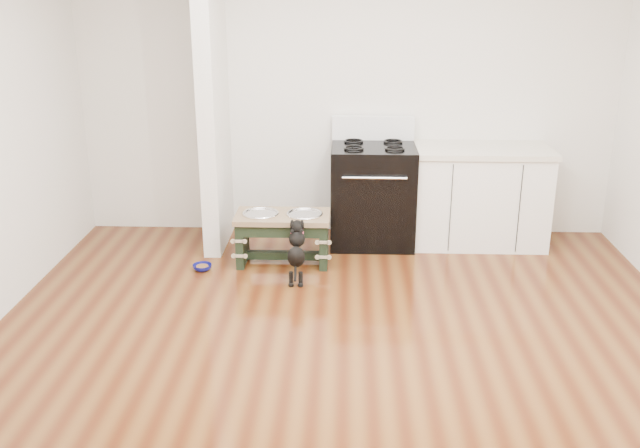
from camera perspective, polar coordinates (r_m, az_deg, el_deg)
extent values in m
plane|color=#491E0D|center=(4.77, 1.87, -10.58)|extent=(5.00, 5.00, 0.00)
plane|color=silver|center=(6.71, 2.15, 10.51)|extent=(5.00, 0.00, 5.00)
plane|color=silver|center=(1.93, 1.76, -12.74)|extent=(5.00, 0.00, 5.00)
cube|color=silver|center=(6.43, -8.56, 9.92)|extent=(0.15, 0.80, 2.70)
cube|color=black|center=(6.58, 4.23, 2.33)|extent=(0.76, 0.65, 0.92)
cube|color=black|center=(6.30, 4.30, 0.98)|extent=(0.58, 0.02, 0.50)
cylinder|color=silver|center=(6.17, 4.39, 3.69)|extent=(0.56, 0.02, 0.02)
cube|color=white|center=(6.70, 4.27, 7.68)|extent=(0.76, 0.08, 0.22)
torus|color=black|center=(6.32, 2.73, 6.08)|extent=(0.18, 0.18, 0.02)
torus|color=black|center=(6.33, 6.01, 6.02)|extent=(0.18, 0.18, 0.02)
torus|color=black|center=(6.59, 2.71, 6.63)|extent=(0.18, 0.18, 0.02)
torus|color=black|center=(6.60, 5.86, 6.58)|extent=(0.18, 0.18, 0.02)
cube|color=white|center=(6.72, 12.60, 2.00)|extent=(1.20, 0.60, 0.86)
cube|color=beige|center=(6.60, 12.88, 5.77)|extent=(1.24, 0.64, 0.05)
cube|color=black|center=(6.60, 12.74, -1.82)|extent=(1.20, 0.06, 0.10)
cube|color=black|center=(6.21, -6.23, -1.31)|extent=(0.07, 0.39, 0.40)
cube|color=black|center=(6.15, 0.32, -1.41)|extent=(0.07, 0.39, 0.40)
cube|color=black|center=(5.95, -3.14, -0.62)|extent=(0.64, 0.03, 0.10)
cube|color=black|center=(6.22, -2.95, -2.51)|extent=(0.64, 0.07, 0.07)
cube|color=brown|center=(6.10, -3.01, 0.59)|extent=(0.81, 0.43, 0.04)
cylinder|color=silver|center=(6.12, -4.76, 0.63)|extent=(0.28, 0.28, 0.05)
cylinder|color=silver|center=(6.08, -1.24, 0.59)|extent=(0.28, 0.28, 0.05)
torus|color=silver|center=(6.11, -4.77, 0.86)|extent=(0.31, 0.31, 0.02)
torus|color=silver|center=(6.07, -1.24, 0.82)|extent=(0.31, 0.31, 0.02)
cylinder|color=black|center=(5.75, -2.33, -4.42)|extent=(0.04, 0.04, 0.12)
cylinder|color=black|center=(5.75, -1.56, -4.43)|extent=(0.04, 0.04, 0.12)
sphere|color=black|center=(5.76, -2.34, -4.89)|extent=(0.04, 0.04, 0.04)
sphere|color=black|center=(5.76, -1.56, -4.91)|extent=(0.04, 0.04, 0.04)
ellipsoid|color=black|center=(5.76, -1.91, -2.65)|extent=(0.14, 0.33, 0.29)
sphere|color=black|center=(5.82, -1.85, -1.20)|extent=(0.13, 0.13, 0.13)
sphere|color=black|center=(5.82, -1.83, -0.25)|extent=(0.12, 0.12, 0.12)
sphere|color=black|center=(5.90, -2.15, 0.01)|extent=(0.04, 0.04, 0.04)
sphere|color=black|center=(5.89, -1.42, 0.00)|extent=(0.04, 0.04, 0.04)
cylinder|color=black|center=(5.68, -1.99, -4.01)|extent=(0.02, 0.09, 0.11)
torus|color=#F14764|center=(5.82, -1.84, -0.72)|extent=(0.11, 0.07, 0.10)
imported|color=navy|center=(6.15, -9.40, -3.44)|extent=(0.21, 0.21, 0.05)
cylinder|color=#573319|center=(6.15, -9.40, -3.41)|extent=(0.10, 0.10, 0.02)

